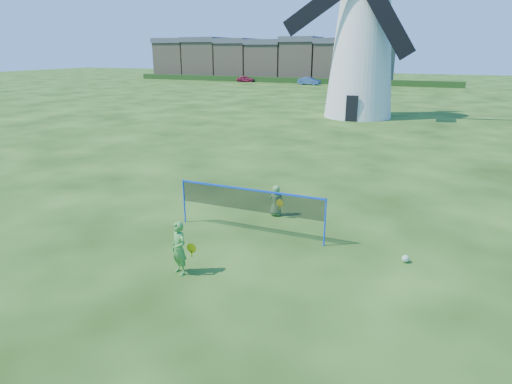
{
  "coord_description": "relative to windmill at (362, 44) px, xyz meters",
  "views": [
    {
      "loc": [
        5.16,
        -11.33,
        5.77
      ],
      "look_at": [
        0.2,
        0.5,
        1.5
      ],
      "focal_mm": 29.94,
      "sensor_mm": 36.0,
      "label": 1
    }
  ],
  "objects": [
    {
      "name": "ground",
      "position": [
        1.44,
        -28.22,
        -6.26
      ],
      "size": [
        220.0,
        220.0,
        0.0
      ],
      "primitive_type": "plane",
      "color": "black",
      "rests_on": "ground"
    },
    {
      "name": "car_left",
      "position": [
        -27.64,
        36.89,
        -5.68
      ],
      "size": [
        3.6,
        2.38,
        1.14
      ],
      "primitive_type": "imported",
      "rotation": [
        0.0,
        0.0,
        1.91
      ],
      "color": "maroon",
      "rests_on": "ground"
    },
    {
      "name": "hedge",
      "position": [
        -20.56,
        37.78,
        -5.76
      ],
      "size": [
        62.0,
        0.8,
        1.0
      ],
      "primitive_type": "cube",
      "color": "#193814",
      "rests_on": "ground"
    },
    {
      "name": "badminton_net",
      "position": [
        1.39,
        -27.62,
        -5.12
      ],
      "size": [
        5.05,
        0.05,
        1.55
      ],
      "color": "blue",
      "rests_on": "ground"
    },
    {
      "name": "player_boy",
      "position": [
        1.63,
        -25.79,
        -5.68
      ],
      "size": [
        0.67,
        0.46,
        1.15
      ],
      "rotation": [
        0.0,
        0.0,
        3.3
      ],
      "color": "#5C9347",
      "rests_on": "ground"
    },
    {
      "name": "terraced_houses",
      "position": [
        -26.45,
        43.78,
        -2.21
      ],
      "size": [
        49.16,
        8.4,
        8.31
      ],
      "color": "gray",
      "rests_on": "ground"
    },
    {
      "name": "windmill",
      "position": [
        0.0,
        0.0,
        0.0
      ],
      "size": [
        13.01,
        5.95,
        17.98
      ],
      "color": "white",
      "rests_on": "ground"
    },
    {
      "name": "play_ball",
      "position": [
        6.31,
        -27.79,
        -6.15
      ],
      "size": [
        0.22,
        0.22,
        0.22
      ],
      "primitive_type": "sphere",
      "color": "green",
      "rests_on": "ground"
    },
    {
      "name": "player_girl",
      "position": [
        0.71,
        -30.83,
        -5.51
      ],
      "size": [
        0.74,
        0.55,
        1.5
      ],
      "rotation": [
        0.0,
        0.0,
        -0.43
      ],
      "color": "#48983D",
      "rests_on": "ground"
    },
    {
      "name": "car_right",
      "position": [
        -14.47,
        34.77,
        -5.6
      ],
      "size": [
        4.1,
        1.84,
        1.31
      ],
      "primitive_type": "imported",
      "rotation": [
        0.0,
        0.0,
        1.45
      ],
      "color": "#2A4C7F",
      "rests_on": "ground"
    }
  ]
}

